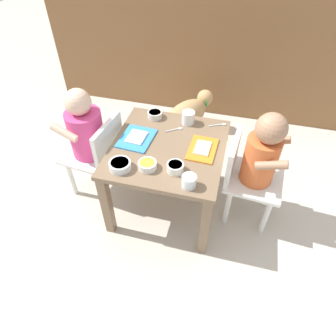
% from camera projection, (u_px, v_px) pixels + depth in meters
% --- Properties ---
extents(ground_plane, '(7.00, 7.00, 0.00)m').
position_uv_depth(ground_plane, '(168.00, 202.00, 1.80)').
color(ground_plane, beige).
extents(kitchen_cabinet_back, '(2.37, 0.39, 1.04)m').
position_uv_depth(kitchen_cabinet_back, '(208.00, 38.00, 2.27)').
color(kitchen_cabinet_back, brown).
rests_on(kitchen_cabinet_back, ground).
extents(dining_table, '(0.56, 0.59, 0.43)m').
position_uv_depth(dining_table, '(168.00, 157.00, 1.56)').
color(dining_table, '#7A6047').
rests_on(dining_table, ground).
extents(seated_child_left, '(0.31, 0.31, 0.67)m').
position_uv_depth(seated_child_left, '(88.00, 134.00, 1.60)').
color(seated_child_left, white).
rests_on(seated_child_left, ground).
extents(seated_child_right, '(0.30, 0.30, 0.67)m').
position_uv_depth(seated_child_right, '(258.00, 158.00, 1.46)').
color(seated_child_right, white).
rests_on(seated_child_right, ground).
extents(dog, '(0.34, 0.46, 0.31)m').
position_uv_depth(dog, '(188.00, 114.00, 2.10)').
color(dog, tan).
rests_on(dog, ground).
extents(food_tray_left, '(0.17, 0.21, 0.02)m').
position_uv_depth(food_tray_left, '(137.00, 138.00, 1.54)').
color(food_tray_left, '#388CD8').
rests_on(food_tray_left, dining_table).
extents(food_tray_right, '(0.14, 0.20, 0.02)m').
position_uv_depth(food_tray_right, '(202.00, 149.00, 1.48)').
color(food_tray_right, orange).
rests_on(food_tray_right, dining_table).
extents(water_cup_left, '(0.06, 0.06, 0.06)m').
position_uv_depth(water_cup_left, '(189.00, 182.00, 1.30)').
color(water_cup_left, white).
rests_on(water_cup_left, dining_table).
extents(water_cup_right, '(0.07, 0.07, 0.07)m').
position_uv_depth(water_cup_right, '(188.00, 118.00, 1.63)').
color(water_cup_right, white).
rests_on(water_cup_right, dining_table).
extents(cereal_bowl_left_side, '(0.08, 0.08, 0.04)m').
position_uv_depth(cereal_bowl_left_side, '(175.00, 167.00, 1.37)').
color(cereal_bowl_left_side, white).
rests_on(cereal_bowl_left_side, dining_table).
extents(veggie_bowl_far, '(0.08, 0.08, 0.04)m').
position_uv_depth(veggie_bowl_far, '(155.00, 114.00, 1.67)').
color(veggie_bowl_far, silver).
rests_on(veggie_bowl_far, dining_table).
extents(cereal_bowl_right_side, '(0.08, 0.08, 0.04)m').
position_uv_depth(cereal_bowl_right_side, '(147.00, 165.00, 1.38)').
color(cereal_bowl_right_side, white).
rests_on(cereal_bowl_right_side, dining_table).
extents(veggie_bowl_near, '(0.10, 0.10, 0.04)m').
position_uv_depth(veggie_bowl_near, '(120.00, 165.00, 1.38)').
color(veggie_bowl_near, white).
rests_on(veggie_bowl_near, dining_table).
extents(spoon_by_left_tray, '(0.09, 0.07, 0.01)m').
position_uv_depth(spoon_by_left_tray, '(176.00, 129.00, 1.60)').
color(spoon_by_left_tray, silver).
rests_on(spoon_by_left_tray, dining_table).
extents(spoon_by_right_tray, '(0.10, 0.06, 0.01)m').
position_uv_depth(spoon_by_right_tray, '(220.00, 125.00, 1.63)').
color(spoon_by_right_tray, silver).
rests_on(spoon_by_right_tray, dining_table).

